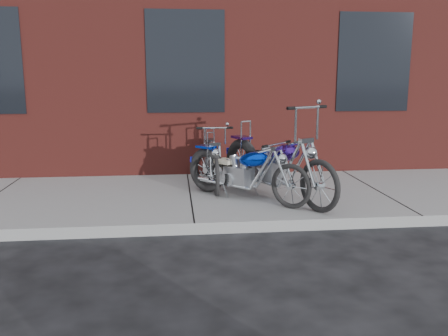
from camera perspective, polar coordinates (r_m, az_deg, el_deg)
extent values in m
plane|color=black|center=(6.01, -3.56, -8.02)|extent=(120.00, 120.00, 0.00)
cube|color=gray|center=(7.42, -4.09, -3.69)|extent=(22.00, 3.00, 0.15)
cube|color=maroon|center=(13.83, -5.35, 19.52)|extent=(22.00, 10.00, 8.00)
torus|color=black|center=(7.62, 2.94, 0.39)|extent=(0.51, 0.78, 0.80)
torus|color=black|center=(6.34, 12.47, -2.41)|extent=(0.41, 0.68, 0.73)
cube|color=#91959D|center=(7.07, 6.41, -0.59)|extent=(0.49, 0.54, 0.34)
ellipsoid|color=#3C1986|center=(6.78, 8.17, 1.64)|extent=(0.54, 0.68, 0.34)
cube|color=black|center=(7.25, 4.96, 1.52)|extent=(0.38, 0.40, 0.07)
cylinder|color=silver|center=(6.38, 11.68, 0.39)|extent=(0.19, 0.31, 0.60)
cylinder|color=silver|center=(6.38, 11.04, 7.13)|extent=(0.56, 0.32, 0.03)
cylinder|color=silver|center=(7.48, 3.38, 3.48)|extent=(0.03, 0.03, 0.54)
cylinder|color=silver|center=(7.37, 5.95, -1.26)|extent=(0.52, 0.91, 0.05)
torus|color=black|center=(7.36, -1.20, -0.39)|extent=(0.59, 0.59, 0.70)
torus|color=black|center=(6.52, 9.15, -2.36)|extent=(0.50, 0.49, 0.63)
cube|color=#91959D|center=(6.99, 2.72, -1.11)|extent=(0.47, 0.47, 0.29)
ellipsoid|color=#042DCA|center=(6.78, 4.60, 0.92)|extent=(0.56, 0.56, 0.30)
cube|color=#BBB396|center=(7.10, 1.08, 0.69)|extent=(0.36, 0.36, 0.06)
cylinder|color=silver|center=(6.52, 8.30, -0.03)|extent=(0.23, 0.23, 0.52)
cylinder|color=silver|center=(6.53, 7.45, 2.80)|extent=(0.40, 0.40, 0.03)
cylinder|color=silver|center=(7.25, -0.74, 2.39)|extent=(0.03, 0.03, 0.47)
cylinder|color=silver|center=(7.23, 1.88, -1.71)|extent=(0.65, 0.65, 0.05)
torus|color=black|center=(8.48, -1.68, 0.97)|extent=(0.13, 0.65, 0.65)
torus|color=black|center=(7.10, -0.87, -1.28)|extent=(0.07, 0.59, 0.59)
cube|color=#91959D|center=(7.92, -1.38, 0.18)|extent=(0.26, 0.36, 0.27)
ellipsoid|color=#302F35|center=(7.62, -1.25, 1.75)|extent=(0.24, 0.50, 0.28)
cube|color=black|center=(8.11, -1.51, 1.74)|extent=(0.22, 0.25, 0.05)
cylinder|color=silver|center=(7.16, -0.95, 0.76)|extent=(0.04, 0.26, 0.49)
cylinder|color=silver|center=(7.20, -1.04, 4.76)|extent=(0.50, 0.03, 0.03)
cylinder|color=silver|center=(8.36, -1.66, 3.20)|extent=(0.02, 0.02, 0.43)
cylinder|color=silver|center=(8.14, -0.72, -0.36)|extent=(0.05, 0.81, 0.04)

